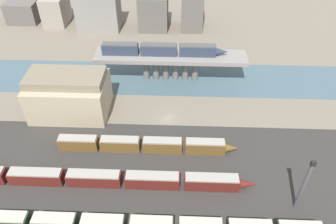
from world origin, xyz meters
The scene contains 14 objects.
ground_plane centered at (0.00, 0.00, 0.00)m, with size 400.00×400.00×0.00m, color #756B5B.
railbed_yard centered at (0.00, -24.00, 0.00)m, with size 280.00×42.00×0.01m, color #33302D.
river_water centered at (0.00, 21.09, 0.00)m, with size 320.00×20.08×0.01m, color #47606B.
bridge centered at (0.00, 21.09, 7.38)m, with size 50.26×8.72×9.37m.
train_on_bridge centered at (-2.53, 21.09, 11.23)m, with size 41.21×2.85×3.81m.
train_yard_mid centered at (-22.28, -24.54, 1.86)m, with size 87.60×2.93×3.79m.
train_yard_far centered at (-5.50, -13.02, 1.93)m, with size 47.83×2.78×3.94m.
warehouse_building centered at (-29.40, 2.52, 6.29)m, with size 22.47×15.01×13.23m.
signal_tower centered at (30.04, -29.17, 7.65)m, with size 1.00×0.84×15.31m.
city_block_far_left centered at (-67.35, 65.72, 4.52)m, with size 13.21×12.91×9.03m, color #605B56.
city_block_left centered at (-52.03, 63.66, 6.08)m, with size 9.45×13.82×12.16m, color gray.
city_block_center centered at (-31.89, 59.18, 8.14)m, with size 17.56×12.15×16.28m, color gray.
city_block_right centered at (-8.67, 60.42, 7.29)m, with size 12.28×12.59×14.59m, color #605B56.
city_block_far_right centered at (7.82, 60.61, 11.90)m, with size 8.90×11.78×23.81m, color #605B56.
Camera 1 is at (2.79, -73.28, 64.58)m, focal length 35.00 mm.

